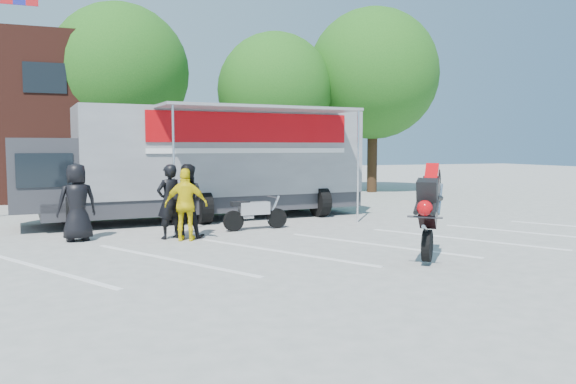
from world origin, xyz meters
TOP-DOWN VIEW (x-y plane):
  - ground at (0.00, 0.00)m, footprint 100.00×100.00m
  - parking_bay_lines at (0.00, 1.00)m, footprint 18.09×13.33m
  - tree_left at (-2.00, 16.00)m, footprint 6.12×6.12m
  - tree_mid at (5.00, 15.00)m, footprint 5.44×5.44m
  - tree_right at (10.00, 14.50)m, footprint 6.46×6.46m
  - transporter_truck at (-0.04, 7.07)m, footprint 11.27×6.13m
  - parked_motorcycle at (0.64, 4.30)m, footprint 1.97×0.84m
  - stunt_bike_rider at (2.84, -0.78)m, footprint 1.81×1.88m
  - spectator_leather_a at (-3.96, 4.07)m, footprint 1.04×0.80m
  - spectator_leather_b at (-1.82, 3.63)m, footprint 0.80×0.67m
  - spectator_leather_c at (-1.39, 3.62)m, footprint 1.10×0.99m
  - spectator_hivis at (-1.48, 3.17)m, footprint 1.12×0.76m

SIDE VIEW (x-z plane):
  - ground at x=0.00m, z-range 0.00..0.00m
  - transporter_truck at x=-0.04m, z-range -1.73..1.73m
  - parked_motorcycle at x=0.64m, z-range -0.50..0.50m
  - stunt_bike_rider at x=2.84m, z-range -1.04..1.04m
  - parking_bay_lines at x=0.00m, z-range 0.00..0.01m
  - spectator_hivis at x=-1.48m, z-range 0.00..1.77m
  - spectator_leather_c at x=-1.39m, z-range 0.00..1.86m
  - spectator_leather_b at x=-1.82m, z-range 0.00..1.86m
  - spectator_leather_a at x=-3.96m, z-range 0.00..1.90m
  - tree_mid at x=5.00m, z-range 1.10..8.78m
  - tree_left at x=-2.00m, z-range 1.25..9.89m
  - tree_right at x=10.00m, z-range 1.32..10.44m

